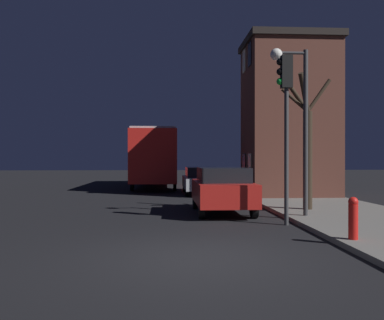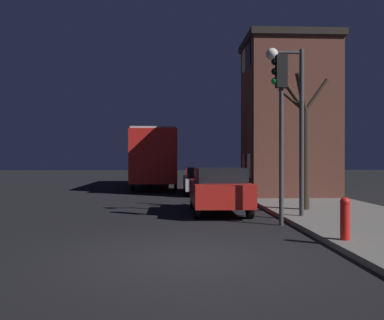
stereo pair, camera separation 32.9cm
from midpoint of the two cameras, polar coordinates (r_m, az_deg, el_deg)
name	(u,v)px [view 1 (the left image)]	position (r m, az deg, el deg)	size (l,w,h in m)	color
ground_plane	(198,257)	(8.23, -0.37, -12.75)	(120.00, 120.00, 0.00)	black
brick_building	(289,117)	(20.90, 12.32, 5.68)	(4.23, 3.75, 7.40)	brown
streetlamp	(296,105)	(13.31, 12.99, 7.20)	(1.15, 0.36, 5.03)	#38383A
traffic_light	(285,104)	(12.16, 11.58, 7.32)	(0.43, 0.24, 4.70)	#38383A
bare_tree	(306,143)	(15.00, 14.38, 2.18)	(1.79, 1.09, 4.76)	#2D2319
bus	(155,154)	(27.90, -5.28, 0.79)	(2.62, 10.46, 3.59)	red
car_near_lane	(222,189)	(14.47, 3.41, -3.87)	(1.81, 4.09, 1.54)	#B21E19
car_mid_lane	(202,180)	(22.40, 0.92, -2.66)	(1.88, 4.76, 1.40)	#B7BABF
fire_hydrant	(353,217)	(9.73, 19.79, -7.17)	(0.21, 0.21, 0.91)	red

